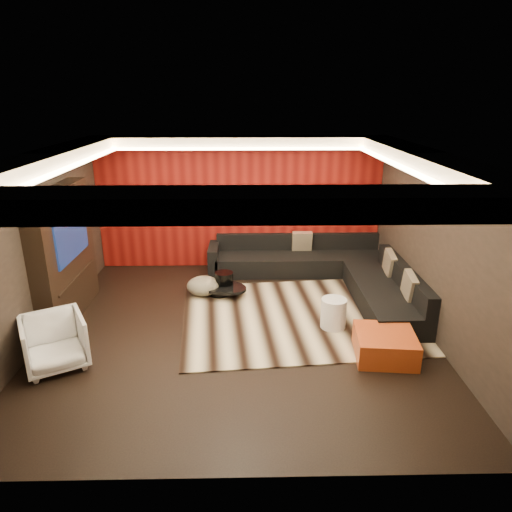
{
  "coord_description": "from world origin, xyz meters",
  "views": [
    {
      "loc": [
        0.15,
        -6.52,
        3.57
      ],
      "look_at": [
        0.3,
        0.6,
        1.05
      ],
      "focal_mm": 32.0,
      "sensor_mm": 36.0,
      "label": 1
    }
  ],
  "objects_px": {
    "drum_stool": "(224,282)",
    "white_side_table": "(333,314)",
    "orange_ottoman": "(385,345)",
    "armchair": "(54,342)",
    "coffee_table": "(219,290)",
    "sectional_sofa": "(327,272)"
  },
  "relations": [
    {
      "from": "drum_stool",
      "to": "white_side_table",
      "type": "height_order",
      "value": "white_side_table"
    },
    {
      "from": "orange_ottoman",
      "to": "armchair",
      "type": "xyz_separation_m",
      "value": [
        -4.62,
        -0.14,
        0.19
      ]
    },
    {
      "from": "coffee_table",
      "to": "drum_stool",
      "type": "height_order",
      "value": "drum_stool"
    },
    {
      "from": "coffee_table",
      "to": "sectional_sofa",
      "type": "xyz_separation_m",
      "value": [
        2.11,
        0.49,
        0.15
      ]
    },
    {
      "from": "sectional_sofa",
      "to": "orange_ottoman",
      "type": "bearing_deg",
      "value": -81.85
    },
    {
      "from": "armchair",
      "to": "sectional_sofa",
      "type": "xyz_separation_m",
      "value": [
        4.23,
        2.83,
        -0.11
      ]
    },
    {
      "from": "drum_stool",
      "to": "white_side_table",
      "type": "distance_m",
      "value": 2.3
    },
    {
      "from": "coffee_table",
      "to": "armchair",
      "type": "relative_size",
      "value": 1.33
    },
    {
      "from": "orange_ottoman",
      "to": "armchair",
      "type": "relative_size",
      "value": 1.02
    },
    {
      "from": "drum_stool",
      "to": "sectional_sofa",
      "type": "relative_size",
      "value": 0.11
    },
    {
      "from": "coffee_table",
      "to": "armchair",
      "type": "bearing_deg",
      "value": -132.23
    },
    {
      "from": "drum_stool",
      "to": "white_side_table",
      "type": "bearing_deg",
      "value": -37.58
    },
    {
      "from": "coffee_table",
      "to": "white_side_table",
      "type": "height_order",
      "value": "white_side_table"
    },
    {
      "from": "sectional_sofa",
      "to": "coffee_table",
      "type": "bearing_deg",
      "value": -166.85
    },
    {
      "from": "white_side_table",
      "to": "sectional_sofa",
      "type": "height_order",
      "value": "sectional_sofa"
    },
    {
      "from": "coffee_table",
      "to": "drum_stool",
      "type": "xyz_separation_m",
      "value": [
        0.09,
        0.07,
        0.11
      ]
    },
    {
      "from": "coffee_table",
      "to": "white_side_table",
      "type": "distance_m",
      "value": 2.33
    },
    {
      "from": "armchair",
      "to": "sectional_sofa",
      "type": "bearing_deg",
      "value": 4.89
    },
    {
      "from": "orange_ottoman",
      "to": "armchair",
      "type": "bearing_deg",
      "value": -178.22
    },
    {
      "from": "coffee_table",
      "to": "armchair",
      "type": "xyz_separation_m",
      "value": [
        -2.12,
        -2.34,
        0.26
      ]
    },
    {
      "from": "coffee_table",
      "to": "white_side_table",
      "type": "bearing_deg",
      "value": -34.79
    },
    {
      "from": "drum_stool",
      "to": "white_side_table",
      "type": "xyz_separation_m",
      "value": [
        1.82,
        -1.4,
        0.03
      ]
    }
  ]
}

